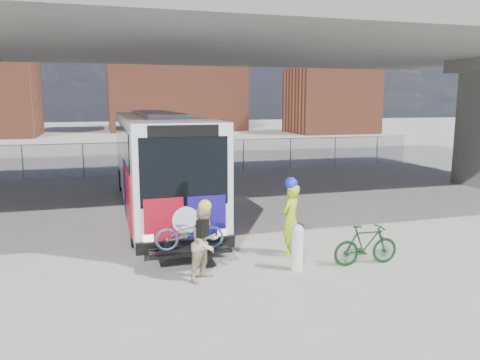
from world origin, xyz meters
name	(u,v)px	position (x,y,z in m)	size (l,w,h in m)	color
ground	(232,227)	(0.00, 0.00, 0.00)	(160.00, 160.00, 0.00)	#9E9991
bus	(157,154)	(-2.00, 3.25, 2.11)	(2.67, 12.92, 3.69)	silver
overpass	(204,36)	(0.00, 4.00, 6.54)	(40.00, 16.00, 7.95)	#605E59
chainlink_fence	(176,148)	(0.00, 12.00, 1.42)	(30.00, 0.06, 30.00)	gray
brick_buildings	(142,90)	(1.23, 48.23, 5.42)	(54.00, 22.00, 12.00)	brown
smokestack	(224,43)	(14.00, 55.00, 12.50)	(2.20, 2.20, 25.00)	brown
bollard	(297,246)	(0.50, -4.19, 0.61)	(0.30, 0.30, 1.15)	silver
cyclist_hivis	(291,218)	(0.77, -3.08, 1.02)	(0.84, 0.81, 2.12)	#B0D616
cyclist_tan	(205,242)	(-1.78, -4.18, 0.89)	(1.06, 1.04, 1.90)	tan
bike_parked	(366,245)	(2.30, -4.34, 0.52)	(0.49, 1.72, 1.04)	#123916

